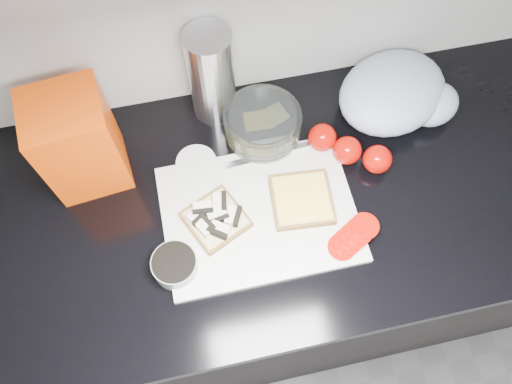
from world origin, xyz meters
The scene contains 14 objects.
base_cabinet centered at (0.00, 1.20, 0.43)m, with size 3.50×0.60×0.86m, color black.
countertop centered at (0.00, 1.20, 0.88)m, with size 3.50×0.64×0.04m, color black.
cutting_board centered at (-0.04, 1.16, 0.91)m, with size 0.40×0.30×0.01m, color silver.
bread_left centered at (-0.13, 1.16, 0.92)m, with size 0.15×0.15×0.04m.
bread_right centered at (0.05, 1.17, 0.92)m, with size 0.14×0.14×0.02m.
tomato_slices centered at (0.13, 1.06, 0.92)m, with size 0.12×0.10×0.02m.
knife centered at (0.04, 1.29, 0.92)m, with size 0.21×0.03×0.01m.
seed_tub centered at (-0.23, 1.08, 0.93)m, with size 0.09×0.09×0.05m.
tub_lid centered at (-0.15, 1.31, 0.90)m, with size 0.09×0.09×0.01m, color silver.
glass_bowl centered at (0.01, 1.36, 0.94)m, with size 0.17×0.17×0.07m.
bread_bag centered at (-0.37, 1.34, 1.02)m, with size 0.15×0.14×0.23m, color red.
steel_canister centered at (-0.08, 1.45, 1.02)m, with size 0.10×0.10×0.24m, color silver.
grocery_bag centered at (0.32, 1.36, 0.95)m, with size 0.33×0.30×0.11m.
whole_tomatoes centered at (0.18, 1.26, 0.93)m, with size 0.16×0.14×0.06m.
Camera 1 is at (-0.13, 0.76, 1.87)m, focal length 35.00 mm.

